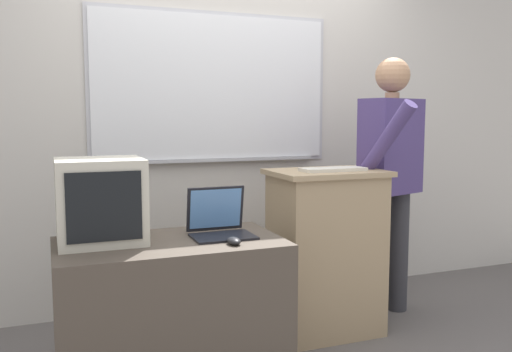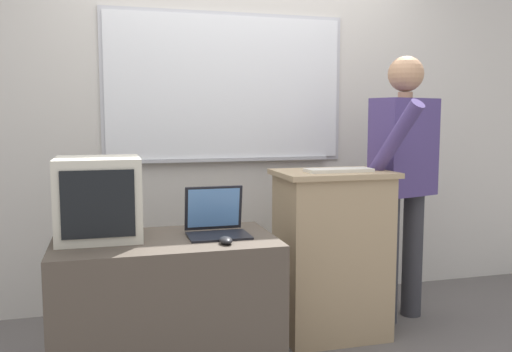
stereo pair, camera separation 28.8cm
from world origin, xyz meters
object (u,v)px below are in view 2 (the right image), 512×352
(side_desk, at_px, (167,309))
(laptop, at_px, (216,219))
(crt_monitor, at_px, (99,198))
(person_presenter, at_px, (404,170))
(wireless_keyboard, at_px, (339,170))
(lectern_podium, at_px, (332,253))
(computer_mouse_by_laptop, at_px, (226,240))

(side_desk, xyz_separation_m, laptop, (0.26, 0.05, 0.43))
(crt_monitor, bearing_deg, person_presenter, 9.48)
(person_presenter, height_order, wireless_keyboard, person_presenter)
(wireless_keyboard, relative_size, crt_monitor, 0.96)
(crt_monitor, bearing_deg, laptop, -4.63)
(lectern_podium, bearing_deg, wireless_keyboard, -81.92)
(side_desk, bearing_deg, lectern_podium, 16.13)
(wireless_keyboard, height_order, crt_monitor, crt_monitor)
(wireless_keyboard, bearing_deg, computer_mouse_by_laptop, -151.10)
(computer_mouse_by_laptop, bearing_deg, lectern_podium, 32.55)
(person_presenter, bearing_deg, wireless_keyboard, -179.48)
(person_presenter, height_order, laptop, person_presenter)
(person_presenter, bearing_deg, computer_mouse_by_laptop, -172.87)
(person_presenter, xyz_separation_m, laptop, (-1.28, -0.35, -0.19))
(lectern_podium, relative_size, computer_mouse_by_laptop, 9.88)
(laptop, bearing_deg, wireless_keyboard, 13.69)
(lectern_podium, xyz_separation_m, person_presenter, (0.53, 0.11, 0.47))
(lectern_podium, height_order, person_presenter, person_presenter)
(lectern_podium, height_order, laptop, lectern_podium)
(lectern_podium, xyz_separation_m, crt_monitor, (-1.32, -0.20, 0.41))
(person_presenter, distance_m, crt_monitor, 1.87)
(lectern_podium, distance_m, laptop, 0.84)
(computer_mouse_by_laptop, relative_size, crt_monitor, 0.25)
(laptop, bearing_deg, person_presenter, 15.51)
(computer_mouse_by_laptop, bearing_deg, side_desk, 145.07)
(wireless_keyboard, distance_m, computer_mouse_by_laptop, 0.90)
(side_desk, bearing_deg, person_presenter, 14.66)
(wireless_keyboard, xyz_separation_m, crt_monitor, (-1.32, -0.14, -0.09))
(lectern_podium, distance_m, computer_mouse_by_laptop, 0.91)
(laptop, relative_size, wireless_keyboard, 0.79)
(laptop, distance_m, computer_mouse_by_laptop, 0.24)
(computer_mouse_by_laptop, xyz_separation_m, crt_monitor, (-0.57, 0.28, 0.18))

